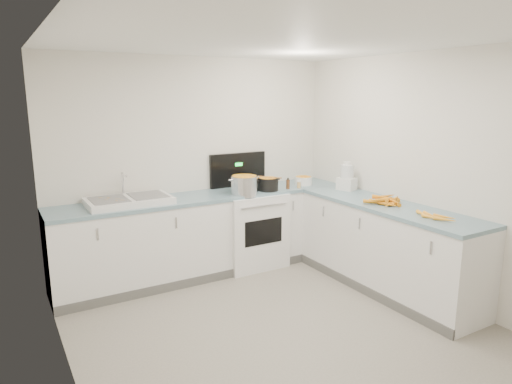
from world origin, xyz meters
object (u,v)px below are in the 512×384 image
stove (249,227)px  mixing_bowl (303,181)px  steel_pot (244,186)px  spice_jar (299,185)px  sink (129,200)px  extract_bottle (288,184)px  black_pot (268,185)px  food_processor (347,178)px

stove → mixing_bowl: stove is taller
steel_pot → spice_jar: (0.75, -0.04, -0.06)m
sink → extract_bottle: size_ratio=7.64×
black_pot → extract_bottle: black_pot is taller
black_pot → steel_pot: bearing=-176.7°
mixing_bowl → extract_bottle: extract_bottle is taller
stove → extract_bottle: size_ratio=12.09×
black_pot → mixing_bowl: black_pot is taller
spice_jar → black_pot: bearing=171.9°
sink → extract_bottle: sink is taller
black_pot → spice_jar: black_pot is taller
mixing_bowl → food_processor: size_ratio=0.66×
steel_pot → food_processor: (1.18, -0.43, 0.05)m
stove → spice_jar: bearing=-18.4°
sink → spice_jar: (2.04, -0.21, 0.00)m
stove → steel_pot: size_ratio=4.33×
extract_bottle → spice_jar: bearing=-7.8°
mixing_bowl → stove: bearing=175.7°
black_pot → mixing_bowl: 0.59m
sink → extract_bottle: bearing=-5.8°
steel_pot → food_processor: bearing=-20.0°
stove → mixing_bowl: size_ratio=6.00×
stove → sink: bearing=179.4°
sink → black_pot: (1.63, -0.15, 0.03)m
sink → spice_jar: bearing=-5.9°
sink → mixing_bowl: 2.22m
stove → black_pot: (0.18, -0.14, 0.53)m
steel_pot → spice_jar: steel_pot is taller
extract_bottle → food_processor: 0.71m
spice_jar → steel_pot: bearing=177.0°
food_processor → sink: bearing=166.3°
mixing_bowl → food_processor: bearing=-64.1°
mixing_bowl → food_processor: food_processor is taller
food_processor → steel_pot: bearing=160.0°
black_pot → extract_bottle: bearing=-8.3°
mixing_bowl → steel_pot: bearing=-173.8°
extract_bottle → spice_jar: extract_bottle is taller
sink → spice_jar: 2.05m
black_pot → food_processor: bearing=-28.0°
mixing_bowl → food_processor: 0.60m
black_pot → food_processor: food_processor is taller
stove → spice_jar: size_ratio=17.43×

